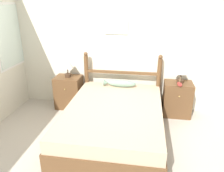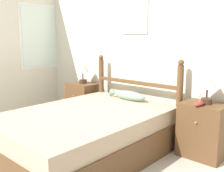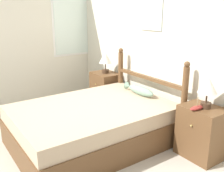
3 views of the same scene
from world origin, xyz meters
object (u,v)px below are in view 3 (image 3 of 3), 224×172
object	(u,v)px
table_lamp_left	(105,59)
table_lamp_right	(208,87)
nightstand_right	(201,132)
bed	(93,124)
nightstand_left	(105,90)
fish_pillow	(139,90)
model_boat	(197,108)

from	to	relation	value
table_lamp_left	table_lamp_right	size ratio (longest dim) A/B	1.00
nightstand_right	table_lamp_left	xyz separation A→B (m)	(-2.15, -0.00, 0.59)
bed	nightstand_left	world-z (taller)	nightstand_left
table_lamp_right	bed	bearing A→B (deg)	-139.76
table_lamp_right	fish_pillow	xyz separation A→B (m)	(-1.11, -0.09, -0.31)
table_lamp_left	table_lamp_right	world-z (taller)	same
bed	fish_pillow	xyz separation A→B (m)	(-0.01, 0.84, 0.34)
bed	nightstand_right	distance (m)	1.42
nightstand_right	fish_pillow	xyz separation A→B (m)	(-1.09, -0.09, 0.29)
fish_pillow	bed	bearing A→B (deg)	-89.02
table_lamp_left	table_lamp_right	xyz separation A→B (m)	(2.17, 0.01, 0.00)
table_lamp_left	fish_pillow	bearing A→B (deg)	-4.55
nightstand_right	model_boat	distance (m)	0.37
bed	table_lamp_left	world-z (taller)	table_lamp_left
nightstand_right	table_lamp_left	world-z (taller)	table_lamp_left
nightstand_right	fish_pillow	world-z (taller)	fish_pillow
table_lamp_right	fish_pillow	world-z (taller)	table_lamp_right
bed	table_lamp_left	size ratio (longest dim) A/B	5.42
bed	nightstand_right	size ratio (longest dim) A/B	3.18
bed	nightstand_right	xyz separation A→B (m)	(1.08, 0.92, 0.06)
nightstand_left	table_lamp_left	xyz separation A→B (m)	(0.01, -0.00, 0.59)
nightstand_right	model_boat	world-z (taller)	model_boat
fish_pillow	table_lamp_left	bearing A→B (deg)	175.45
nightstand_right	table_lamp_right	bearing A→B (deg)	12.48
nightstand_left	fish_pillow	world-z (taller)	fish_pillow
bed	fish_pillow	size ratio (longest dim) A/B	3.42
nightstand_left	table_lamp_right	size ratio (longest dim) A/B	1.70
nightstand_left	nightstand_right	size ratio (longest dim) A/B	1.00
nightstand_left	model_boat	size ratio (longest dim) A/B	2.98
nightstand_right	model_boat	size ratio (longest dim) A/B	2.98
bed	nightstand_left	xyz separation A→B (m)	(-1.08, 0.92, 0.06)
table_lamp_left	model_boat	xyz separation A→B (m)	(2.14, -0.13, -0.24)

